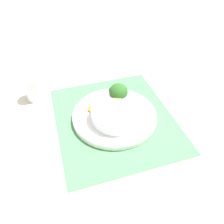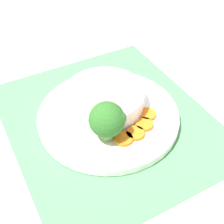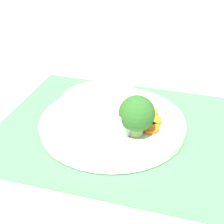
{
  "view_description": "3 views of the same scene",
  "coord_description": "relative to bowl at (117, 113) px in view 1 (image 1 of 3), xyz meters",
  "views": [
    {
      "loc": [
        -0.11,
        -0.55,
        0.55
      ],
      "look_at": [
        -0.01,
        -0.02,
        0.05
      ],
      "focal_mm": 35.0,
      "sensor_mm": 36.0,
      "label": 1
    },
    {
      "loc": [
        0.17,
        0.44,
        0.47
      ],
      "look_at": [
        -0.0,
        0.02,
        0.04
      ],
      "focal_mm": 50.0,
      "sensor_mm": 36.0,
      "label": 2
    },
    {
      "loc": [
        0.59,
        0.26,
        0.42
      ],
      "look_at": [
        -0.01,
        -0.01,
        0.03
      ],
      "focal_mm": 60.0,
      "sensor_mm": 36.0,
      "label": 3
    }
  ],
  "objects": [
    {
      "name": "carrot_slice_middle",
      "position": [
        -0.03,
        0.1,
        -0.02
      ],
      "size": [
        0.04,
        0.04,
        0.01
      ],
      "color": "orange",
      "rests_on": "plate"
    },
    {
      "name": "ground_plane",
      "position": [
        -0.0,
        0.02,
        -0.05
      ],
      "size": [
        4.0,
        4.0,
        0.0
      ],
      "primitive_type": "plane",
      "color": "beige"
    },
    {
      "name": "carrot_slice_extra",
      "position": [
        -0.08,
        0.06,
        -0.02
      ],
      "size": [
        0.04,
        0.04,
        0.01
      ],
      "color": "orange",
      "rests_on": "plate"
    },
    {
      "name": "water_glass",
      "position": [
        -0.29,
        0.19,
        -0.0
      ],
      "size": [
        0.07,
        0.07,
        0.1
      ],
      "color": "silver",
      "rests_on": "ground_plane"
    },
    {
      "name": "broccoli_floret",
      "position": [
        0.02,
        0.08,
        0.02
      ],
      "size": [
        0.07,
        0.07,
        0.08
      ],
      "color": "#759E51",
      "rests_on": "plate"
    },
    {
      "name": "carrot_slice_near",
      "position": [
        -0.0,
        0.1,
        -0.02
      ],
      "size": [
        0.04,
        0.04,
        0.01
      ],
      "color": "orange",
      "rests_on": "plate"
    },
    {
      "name": "carrot_slice_far",
      "position": [
        -0.06,
        0.08,
        -0.02
      ],
      "size": [
        0.04,
        0.04,
        0.01
      ],
      "color": "orange",
      "rests_on": "plate"
    },
    {
      "name": "plate",
      "position": [
        -0.0,
        0.02,
        -0.03
      ],
      "size": [
        0.3,
        0.3,
        0.02
      ],
      "color": "white",
      "rests_on": "placemat"
    },
    {
      "name": "bowl",
      "position": [
        0.0,
        0.0,
        0.0
      ],
      "size": [
        0.17,
        0.17,
        0.06
      ],
      "color": "silver",
      "rests_on": "plate"
    },
    {
      "name": "placemat",
      "position": [
        -0.0,
        0.02,
        -0.05
      ],
      "size": [
        0.46,
        0.51,
        0.0
      ],
      "color": "#4C8C59",
      "rests_on": "ground_plane"
    }
  ]
}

